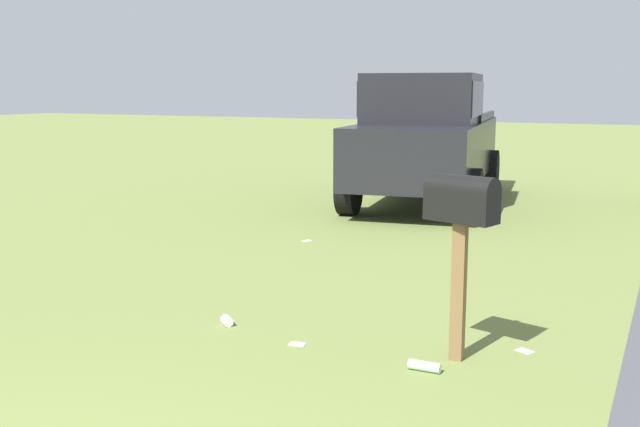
{
  "coord_description": "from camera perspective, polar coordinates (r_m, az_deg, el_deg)",
  "views": [
    {
      "loc": [
        -0.79,
        -2.15,
        1.89
      ],
      "look_at": [
        4.16,
        0.26,
        0.95
      ],
      "focal_mm": 41.64,
      "sensor_mm": 36.0,
      "label": 1
    }
  ],
  "objects": [
    {
      "name": "litter_cup_midfield_b",
      "position": [
        6.04,
        -7.16,
        -8.18
      ],
      "size": [
        0.13,
        0.13,
        0.08
      ],
      "primitive_type": "cylinder",
      "rotation": [
        0.0,
        1.57,
        0.86
      ],
      "color": "white",
      "rests_on": "ground"
    },
    {
      "name": "litter_bottle_far_scatter",
      "position": [
        5.14,
        8.04,
        -11.54
      ],
      "size": [
        0.07,
        0.22,
        0.07
      ],
      "primitive_type": "cylinder",
      "rotation": [
        0.0,
        1.57,
        4.72
      ],
      "color": "#B2D8BF",
      "rests_on": "ground"
    },
    {
      "name": "litter_wrapper_by_mailbox",
      "position": [
        9.22,
        -1.01,
        -2.1
      ],
      "size": [
        0.14,
        0.13,
        0.01
      ],
      "primitive_type": "cube",
      "rotation": [
        0.0,
        0.0,
        2.73
      ],
      "color": "silver",
      "rests_on": "ground"
    },
    {
      "name": "mailbox",
      "position": [
        5.13,
        10.79,
        0.01
      ],
      "size": [
        0.33,
        0.53,
        1.3
      ],
      "rotation": [
        0.0,
        0.0,
        -0.28
      ],
      "color": "brown",
      "rests_on": "ground"
    },
    {
      "name": "litter_wrapper_midfield_a",
      "position": [
        5.65,
        15.47,
        -10.13
      ],
      "size": [
        0.13,
        0.14,
        0.01
      ],
      "primitive_type": "cube",
      "rotation": [
        0.0,
        0.0,
        4.25
      ],
      "color": "silver",
      "rests_on": "ground"
    },
    {
      "name": "pickup_truck",
      "position": [
        12.19,
        8.16,
        5.89
      ],
      "size": [
        5.05,
        2.63,
        2.09
      ],
      "rotation": [
        0.0,
        0.0,
        3.29
      ],
      "color": "black",
      "rests_on": "ground"
    },
    {
      "name": "litter_wrapper_near_hydrant",
      "position": [
        5.6,
        -1.78,
        -9.98
      ],
      "size": [
        0.11,
        0.13,
        0.01
      ],
      "primitive_type": "cube",
      "rotation": [
        0.0,
        0.0,
        1.77
      ],
      "color": "silver",
      "rests_on": "ground"
    }
  ]
}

